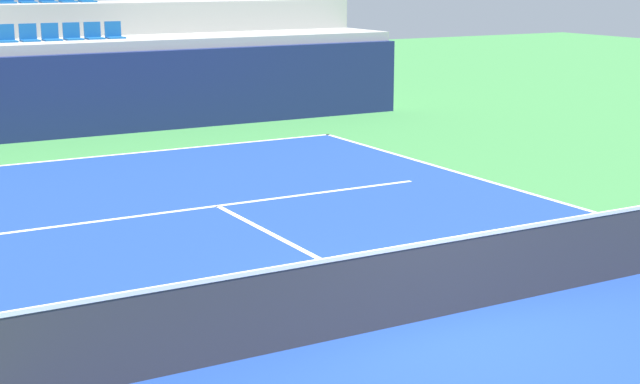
# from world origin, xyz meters

# --- Properties ---
(ground_plane) EXTENTS (80.00, 80.00, 0.00)m
(ground_plane) POSITION_xyz_m (0.00, 0.00, 0.00)
(ground_plane) COLOR #387A3D
(court_surface) EXTENTS (11.00, 24.00, 0.01)m
(court_surface) POSITION_xyz_m (0.00, 0.00, 0.01)
(court_surface) COLOR navy
(court_surface) RESTS_ON ground_plane
(baseline_far) EXTENTS (11.00, 0.10, 0.00)m
(baseline_far) POSITION_xyz_m (0.00, 11.95, 0.01)
(baseline_far) COLOR white
(baseline_far) RESTS_ON court_surface
(service_line_far) EXTENTS (8.26, 0.10, 0.00)m
(service_line_far) POSITION_xyz_m (0.00, 6.40, 0.01)
(service_line_far) COLOR white
(service_line_far) RESTS_ON court_surface
(centre_service_line) EXTENTS (0.10, 6.40, 0.00)m
(centre_service_line) POSITION_xyz_m (0.00, 3.20, 0.01)
(centre_service_line) COLOR white
(centre_service_line) RESTS_ON court_surface
(back_wall) EXTENTS (18.53, 0.30, 2.05)m
(back_wall) POSITION_xyz_m (0.00, 14.82, 1.03)
(back_wall) COLOR navy
(back_wall) RESTS_ON ground_plane
(stands_tier_lower) EXTENTS (18.53, 2.40, 2.31)m
(stands_tier_lower) POSITION_xyz_m (0.00, 16.17, 1.15)
(stands_tier_lower) COLOR #9E9E99
(stands_tier_lower) RESTS_ON ground_plane
(stands_tier_upper) EXTENTS (18.53, 2.40, 3.19)m
(stands_tier_upper) POSITION_xyz_m (0.00, 18.57, 1.59)
(stands_tier_upper) COLOR #9E9E99
(stands_tier_upper) RESTS_ON ground_plane
(seating_row_lower) EXTENTS (3.22, 0.44, 0.44)m
(seating_row_lower) POSITION_xyz_m (0.00, 16.26, 2.43)
(seating_row_lower) COLOR #145193
(seating_row_lower) RESTS_ON stands_tier_lower
(tennis_net) EXTENTS (11.08, 0.08, 1.07)m
(tennis_net) POSITION_xyz_m (0.00, 0.00, 0.51)
(tennis_net) COLOR black
(tennis_net) RESTS_ON court_surface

